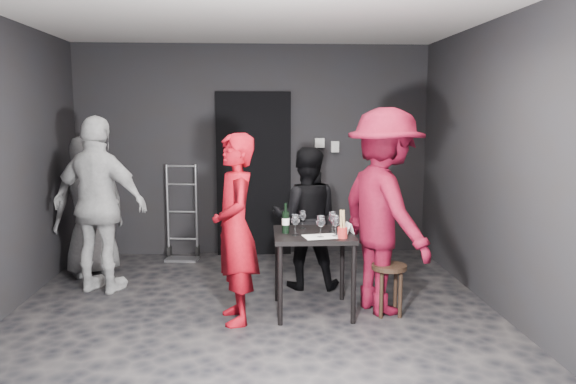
{
  "coord_description": "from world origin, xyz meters",
  "views": [
    {
      "loc": [
        0.02,
        -4.76,
        1.84
      ],
      "look_at": [
        0.31,
        0.25,
        1.13
      ],
      "focal_mm": 35.0,
      "sensor_mm": 36.0,
      "label": 1
    }
  ],
  "objects": [
    {
      "name": "ceiling",
      "position": [
        0.0,
        0.0,
        2.7
      ],
      "size": [
        4.5,
        5.0,
        0.02
      ],
      "primitive_type": "cube",
      "color": "silver",
      "rests_on": "ground"
    },
    {
      "name": "wall_front",
      "position": [
        0.0,
        -2.5,
        1.35
      ],
      "size": [
        4.5,
        0.04,
        2.7
      ],
      "primitive_type": "cube",
      "color": "black",
      "rests_on": "ground"
    },
    {
      "name": "wine_glass_a",
      "position": [
        0.37,
        0.15,
        0.85
      ],
      "size": [
        0.09,
        0.09,
        0.21
      ],
      "primitive_type": null,
      "rotation": [
        0.0,
        0.0,
        -0.22
      ],
      "color": "white",
      "rests_on": "tasting_table"
    },
    {
      "name": "doorway",
      "position": [
        0.0,
        2.44,
        1.05
      ],
      "size": [
        0.95,
        0.1,
        2.1
      ],
      "primitive_type": "cube",
      "color": "black",
      "rests_on": "ground"
    },
    {
      "name": "wall_right",
      "position": [
        2.25,
        0.0,
        1.35
      ],
      "size": [
        0.04,
        5.0,
        2.7
      ],
      "primitive_type": "cube",
      "color": "black",
      "rests_on": "ground"
    },
    {
      "name": "wine_bottle",
      "position": [
        0.29,
        0.24,
        0.86
      ],
      "size": [
        0.07,
        0.07,
        0.28
      ],
      "rotation": [
        0.0,
        0.0,
        0.35
      ],
      "color": "black",
      "rests_on": "tasting_table"
    },
    {
      "name": "stool",
      "position": [
        1.22,
        0.12,
        0.37
      ],
      "size": [
        0.32,
        0.32,
        0.47
      ],
      "rotation": [
        0.0,
        0.0,
        -0.05
      ],
      "color": "#33281D",
      "rests_on": "floor"
    },
    {
      "name": "tasting_table",
      "position": [
        0.55,
        0.24,
        0.65
      ],
      "size": [
        0.72,
        0.72,
        0.75
      ],
      "rotation": [
        0.0,
        0.0,
        -0.01
      ],
      "color": "black",
      "rests_on": "floor"
    },
    {
      "name": "wall_back",
      "position": [
        0.0,
        2.5,
        1.35
      ],
      "size": [
        4.5,
        0.04,
        2.7
      ],
      "primitive_type": "cube",
      "color": "black",
      "rests_on": "ground"
    },
    {
      "name": "breadstick_cup",
      "position": [
        0.77,
        0.0,
        0.87
      ],
      "size": [
        0.09,
        0.09,
        0.27
      ],
      "rotation": [
        0.0,
        0.0,
        0.36
      ],
      "color": "#A4221F",
      "rests_on": "tasting_table"
    },
    {
      "name": "reserved_card",
      "position": [
        0.85,
        0.2,
        0.8
      ],
      "size": [
        0.1,
        0.14,
        0.1
      ],
      "primitive_type": null,
      "rotation": [
        0.0,
        0.0,
        0.16
      ],
      "color": "white",
      "rests_on": "tasting_table"
    },
    {
      "name": "bystander_cream",
      "position": [
        -1.57,
        0.97,
        1.09
      ],
      "size": [
        1.41,
        1.01,
        2.18
      ],
      "primitive_type": "imported",
      "rotation": [
        0.0,
        0.0,
        2.79
      ],
      "color": "silver",
      "rests_on": "floor"
    },
    {
      "name": "wine_glass_c",
      "position": [
        0.46,
        0.43,
        0.84
      ],
      "size": [
        0.09,
        0.09,
        0.19
      ],
      "primitive_type": null,
      "rotation": [
        0.0,
        0.0,
        -0.28
      ],
      "color": "white",
      "rests_on": "tasting_table"
    },
    {
      "name": "floor",
      "position": [
        0.0,
        0.0,
        0.0
      ],
      "size": [
        4.5,
        5.0,
        0.02
      ],
      "primitive_type": "cube",
      "color": "black",
      "rests_on": "ground"
    },
    {
      "name": "wine_glass_d",
      "position": [
        0.59,
        0.04,
        0.86
      ],
      "size": [
        0.1,
        0.1,
        0.21
      ],
      "primitive_type": null,
      "rotation": [
        0.0,
        0.0,
        -0.34
      ],
      "color": "white",
      "rests_on": "tasting_table"
    },
    {
      "name": "woman_black",
      "position": [
        0.54,
        1.0,
        0.73
      ],
      "size": [
        0.75,
        0.46,
        1.47
      ],
      "primitive_type": "imported",
      "rotation": [
        0.0,
        0.0,
        3.04
      ],
      "color": "black",
      "rests_on": "floor"
    },
    {
      "name": "wine_glass_b",
      "position": [
        0.3,
        0.33,
        0.84
      ],
      "size": [
        0.08,
        0.08,
        0.18
      ],
      "primitive_type": null,
      "rotation": [
        0.0,
        0.0,
        -0.23
      ],
      "color": "white",
      "rests_on": "tasting_table"
    },
    {
      "name": "wallbox_upper",
      "position": [
        0.85,
        2.45,
        1.45
      ],
      "size": [
        0.12,
        0.06,
        0.12
      ],
      "primitive_type": "cube",
      "color": "#B7B7B2",
      "rests_on": "wall_back"
    },
    {
      "name": "man_maroon",
      "position": [
        1.2,
        0.24,
        1.18
      ],
      "size": [
        1.2,
        1.68,
        2.36
      ],
      "primitive_type": "imported",
      "rotation": [
        0.0,
        0.0,
        1.93
      ],
      "color": "maroon",
      "rests_on": "floor"
    },
    {
      "name": "server_red",
      "position": [
        -0.16,
        0.05,
        0.92
      ],
      "size": [
        0.57,
        0.75,
        1.85
      ],
      "primitive_type": "imported",
      "rotation": [
        0.0,
        0.0,
        -1.36
      ],
      "color": "#9B0814",
      "rests_on": "floor"
    },
    {
      "name": "tasting_mat",
      "position": [
        0.59,
        0.06,
        0.75
      ],
      "size": [
        0.33,
        0.25,
        0.0
      ],
      "primitive_type": "cube",
      "rotation": [
        0.0,
        0.0,
        0.19
      ],
      "color": "white",
      "rests_on": "tasting_table"
    },
    {
      "name": "bystander_grey",
      "position": [
        -1.85,
        1.61,
        0.86
      ],
      "size": [
        0.95,
        0.84,
        1.72
      ],
      "primitive_type": "imported",
      "rotation": [
        0.0,
        0.0,
        3.7
      ],
      "color": "slate",
      "rests_on": "floor"
    },
    {
      "name": "hand_truck",
      "position": [
        -0.91,
        2.24,
        0.22
      ],
      "size": [
        0.4,
        0.34,
        1.2
      ],
      "rotation": [
        0.0,
        0.0,
        -0.13
      ],
      "color": "#B2B2B7",
      "rests_on": "floor"
    },
    {
      "name": "wine_glass_f",
      "position": [
        0.72,
        0.28,
        0.85
      ],
      "size": [
        0.1,
        0.1,
        0.2
      ],
      "primitive_type": null,
      "rotation": [
        0.0,
        0.0,
        0.32
      ],
      "color": "white",
      "rests_on": "tasting_table"
    },
    {
      "name": "wallbox_lower",
      "position": [
        1.05,
        2.45,
        1.4
      ],
      "size": [
        0.1,
        0.06,
        0.14
      ],
      "primitive_type": "cube",
      "color": "#B7B7B2",
      "rests_on": "wall_back"
    },
    {
      "name": "wine_glass_e",
      "position": [
        0.72,
        0.08,
        0.85
      ],
      "size": [
        0.08,
        0.08,
        0.21
      ],
      "primitive_type": null,
      "rotation": [
        0.0,
        0.0,
        0.07
      ],
      "color": "white",
      "rests_on": "tasting_table"
    }
  ]
}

